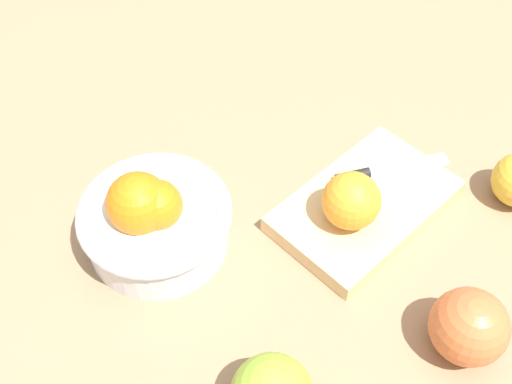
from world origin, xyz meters
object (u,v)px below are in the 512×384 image
Objects in this scene: cutting_board at (365,206)px; apple_front_center at (469,327)px; knife at (377,172)px; bowl at (154,219)px; orange_on_board at (351,201)px.

apple_front_center is at bearing -111.53° from cutting_board.
knife is 0.24m from apple_front_center.
bowl is at bearing 111.68° from apple_front_center.
knife is at bearing 12.86° from orange_on_board.
knife is 1.69× the size of apple_front_center.
apple_front_center is at bearing -68.32° from bowl.
cutting_board is at bearing 3.21° from orange_on_board.
apple_front_center is (0.14, -0.34, -0.00)m from bowl.
bowl is 1.29× the size of knife.
orange_on_board is (0.17, -0.16, 0.01)m from bowl.
bowl is 0.26m from cutting_board.
cutting_board is (0.21, -0.16, -0.03)m from bowl.
orange_on_board is at bearing -176.79° from cutting_board.
cutting_board is 2.75× the size of apple_front_center.
cutting_board is at bearing -36.31° from bowl.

